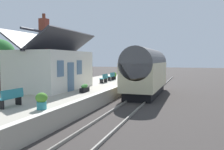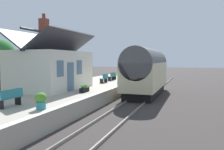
{
  "view_description": "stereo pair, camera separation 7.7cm",
  "coord_description": "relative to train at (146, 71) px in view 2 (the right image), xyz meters",
  "views": [
    {
      "loc": [
        -18.49,
        -4.88,
        3.3
      ],
      "look_at": [
        0.22,
        1.5,
        1.97
      ],
      "focal_mm": 37.54,
      "sensor_mm": 36.0,
      "label": 1
    },
    {
      "loc": [
        -18.47,
        -4.95,
        3.3
      ],
      "look_at": [
        0.22,
        1.5,
        1.97
      ],
      "focal_mm": 37.54,
      "sensor_mm": 36.0,
      "label": 2
    }
  ],
  "objects": [
    {
      "name": "planter_bench_left",
      "position": [
        -12.4,
        2.58,
        -0.82
      ],
      "size": [
        0.55,
        0.55,
        0.79
      ],
      "color": "teal",
      "rests_on": "platform"
    },
    {
      "name": "planter_by_door",
      "position": [
        4.27,
        4.5,
        -0.8
      ],
      "size": [
        0.48,
        0.48,
        0.81
      ],
      "color": "black",
      "rests_on": "platform"
    },
    {
      "name": "rail_near",
      "position": [
        -3.02,
        -0.72,
        -2.15
      ],
      "size": [
        52.0,
        0.08,
        0.14
      ],
      "primitive_type": "cube",
      "color": "gray",
      "rests_on": "ground"
    },
    {
      "name": "platform",
      "position": [
        -3.02,
        5.11,
        -1.73
      ],
      "size": [
        32.0,
        6.42,
        0.97
      ],
      "primitive_type": "cube",
      "color": "#A39B8C",
      "rests_on": "ground"
    },
    {
      "name": "ground_plane",
      "position": [
        -3.02,
        0.9,
        -2.22
      ],
      "size": [
        160.0,
        160.0,
        0.0
      ],
      "primitive_type": "plane",
      "color": "#383330"
    },
    {
      "name": "bench_platform_end",
      "position": [
        0.11,
        4.21,
        -0.77
      ],
      "size": [
        1.4,
        0.44,
        0.88
      ],
      "color": "#26727F",
      "rests_on": "platform"
    },
    {
      "name": "planter_bench_right",
      "position": [
        1.98,
        7.67,
        -0.9
      ],
      "size": [
        0.41,
        0.41,
        0.67
      ],
      "color": "teal",
      "rests_on": "platform"
    },
    {
      "name": "train",
      "position": [
        0.0,
        0.0,
        0.0
      ],
      "size": [
        9.37,
        2.73,
        4.32
      ],
      "color": "black",
      "rests_on": "ground"
    },
    {
      "name": "bench_near_building",
      "position": [
        -12.41,
        4.33,
        -0.77
      ],
      "size": [
        1.42,
        0.49,
        0.88
      ],
      "color": "#26727F",
      "rests_on": "platform"
    },
    {
      "name": "station_sign_board",
      "position": [
        6.21,
        2.56,
        -0.06
      ],
      "size": [
        0.96,
        0.06,
        1.57
      ],
      "color": "black",
      "rests_on": "platform"
    },
    {
      "name": "station_building",
      "position": [
        -5.6,
        6.41,
        0.37
      ],
      "size": [
        7.03,
        4.29,
        5.68
      ],
      "color": "silver",
      "rests_on": "platform"
    },
    {
      "name": "platform_edge_coping",
      "position": [
        -3.02,
        2.08,
        -1.24
      ],
      "size": [
        32.0,
        0.36,
        0.02
      ],
      "primitive_type": "cube",
      "color": "beige",
      "rests_on": "platform"
    },
    {
      "name": "planter_edge_far",
      "position": [
        -6.5,
        3.2,
        -0.97
      ],
      "size": [
        1.02,
        0.32,
        0.57
      ],
      "color": "black",
      "rests_on": "platform"
    },
    {
      "name": "bench_mid_platform",
      "position": [
        2.88,
        4.39,
        -0.77
      ],
      "size": [
        1.41,
        0.45,
        0.88
      ],
      "color": "#26727F",
      "rests_on": "platform"
    },
    {
      "name": "rail_far",
      "position": [
        -3.02,
        0.72,
        -2.15
      ],
      "size": [
        52.0,
        0.08,
        0.14
      ],
      "primitive_type": "cube",
      "color": "gray",
      "rests_on": "ground"
    }
  ]
}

